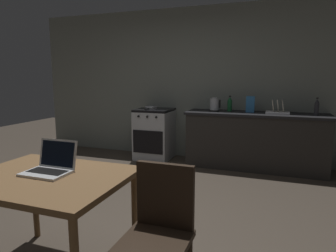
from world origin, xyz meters
TOP-DOWN VIEW (x-y plane):
  - ground_plane at (0.00, 0.00)m, footprint 12.00×12.00m
  - back_wall at (0.30, 2.59)m, footprint 6.40×0.10m
  - kitchen_counter at (1.23, 2.24)m, footprint 2.16×0.64m
  - stove_oven at (-0.48, 2.24)m, footprint 0.60×0.62m
  - dining_table at (0.01, -0.94)m, footprint 1.11×0.86m
  - chair at (0.86, -0.95)m, footprint 0.40×0.40m
  - laptop at (-0.01, -0.88)m, footprint 0.32×0.27m
  - electric_kettle at (0.58, 2.24)m, footprint 0.17×0.15m
  - bottle at (2.07, 2.19)m, footprint 0.06×0.06m
  - frying_pan at (-0.53, 2.21)m, footprint 0.22×0.40m
  - cereal_box at (1.13, 2.26)m, footprint 0.13×0.05m
  - dish_rack at (1.54, 2.24)m, footprint 0.34×0.26m
  - bottle_b at (0.81, 2.32)m, footprint 0.07×0.07m

SIDE VIEW (x-z plane):
  - ground_plane at x=0.00m, z-range 0.00..0.00m
  - stove_oven at x=-0.48m, z-range 0.00..0.89m
  - kitchen_counter at x=1.23m, z-range 0.00..0.89m
  - chair at x=0.86m, z-range 0.07..0.97m
  - dining_table at x=0.01m, z-range 0.30..1.05m
  - laptop at x=-0.01m, z-range 0.69..0.91m
  - frying_pan at x=-0.53m, z-range 0.89..0.93m
  - dish_rack at x=1.54m, z-range 0.83..1.04m
  - electric_kettle at x=0.58m, z-range 0.88..1.10m
  - bottle_b at x=0.81m, z-range 0.88..1.13m
  - bottle at x=2.07m, z-range 0.88..1.14m
  - cereal_box at x=1.13m, z-range 0.89..1.14m
  - back_wall at x=0.30m, z-range 0.00..2.62m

